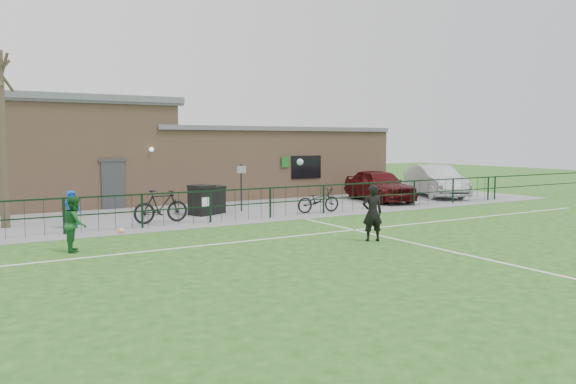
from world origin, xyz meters
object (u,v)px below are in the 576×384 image
bicycle_d (161,206)px  spectator_child (71,209)px  bare_tree (2,140)px  wheelie_bin_left (213,201)px  ball_ground (121,231)px  car_silver (435,181)px  outfield_player (75,224)px  bicycle_e (318,200)px  wheelie_bin_right (201,201)px  sign_post (241,188)px  car_maroon (379,185)px

bicycle_d → spectator_child: bearing=80.1°
spectator_child → bare_tree: bearing=142.2°
wheelie_bin_left → ball_ground: size_ratio=5.24×
car_silver → spectator_child: (-18.60, -1.37, -0.19)m
spectator_child → outfield_player: 4.28m
wheelie_bin_left → spectator_child: bearing=171.4°
wheelie_bin_left → bicycle_e: wheelie_bin_left is taller
wheelie_bin_right → bicycle_d: 2.42m
outfield_player → wheelie_bin_left: bearing=-38.5°
wheelie_bin_left → bare_tree: bearing=159.6°
bare_tree → wheelie_bin_right: (6.99, -0.44, -2.42)m
car_silver → outfield_player: 20.04m
wheelie_bin_right → sign_post: size_ratio=0.56×
car_maroon → ball_ground: car_maroon is taller
car_silver → bare_tree: bearing=-157.7°
sign_post → outfield_player: 9.30m
wheelie_bin_left → sign_post: 1.37m
bare_tree → sign_post: bearing=-0.9°
wheelie_bin_left → bicycle_d: size_ratio=0.52×
car_maroon → car_silver: car_silver is taller
wheelie_bin_right → ball_ground: (-3.90, -2.76, -0.48)m
bare_tree → ball_ground: bare_tree is taller
outfield_player → car_maroon: bearing=-58.8°
wheelie_bin_left → bicycle_e: bearing=-46.8°
spectator_child → ball_ground: spectator_child is taller
bare_tree → spectator_child: size_ratio=4.66×
ball_ground → bicycle_d: bearing=39.7°
car_maroon → sign_post: bearing=-169.7°
sign_post → bicycle_d: sign_post is taller
bicycle_d → spectator_child: spectator_child is taller
wheelie_bin_left → car_silver: bearing=-18.0°
wheelie_bin_right → car_maroon: bearing=-14.4°
wheelie_bin_left → car_maroon: bearing=-18.6°
spectator_child → wheelie_bin_left: bearing=5.4°
bare_tree → bicycle_e: (11.48, -2.15, -2.48)m
bare_tree → outfield_player: (1.29, -5.46, -2.25)m
sign_post → wheelie_bin_left: bearing=-179.8°
bare_tree → bicycle_d: bearing=-19.0°
wheelie_bin_left → bicycle_e: (3.85, -2.00, -0.02)m
bicycle_d → ball_ground: bicycle_d is taller
bare_tree → car_maroon: bare_tree is taller
car_silver → wheelie_bin_left: bearing=-156.8°
outfield_player → ball_ground: outfield_player is taller
car_maroon → bicycle_d: (-11.59, -1.65, -0.18)m
sign_post → spectator_child: 7.08m
outfield_player → wheelie_bin_right: bearing=-37.1°
spectator_child → outfield_player: (-0.64, -4.23, 0.09)m
bare_tree → wheelie_bin_right: size_ratio=5.37×
car_silver → bicycle_e: (-9.06, -2.29, -0.33)m
car_maroon → spectator_child: bearing=-165.8°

